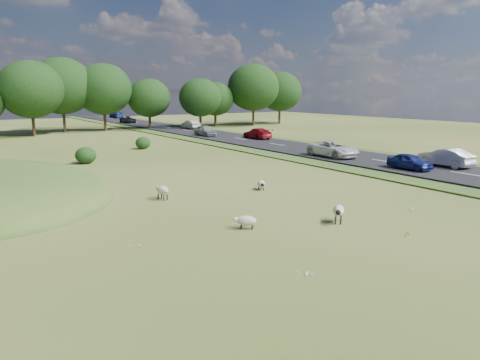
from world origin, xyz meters
The scene contains 16 objects.
ground centered at (0.00, 20.00, 0.00)m, with size 160.00×160.00×0.00m, color #3F5A1C.
road centered at (20.00, 30.00, 0.12)m, with size 8.00×150.00×0.25m, color black.
treeline centered at (-1.06, 55.44, 6.57)m, with size 96.28×14.66×11.70m.
shrubs centered at (-2.67, 26.75, 0.70)m, with size 22.47×9.35×1.51m.
sheep_0 centered at (2.79, -3.81, 0.62)m, with size 1.16×1.14×0.90m.
sheep_1 centered at (-2.52, 5.61, 0.60)m, with size 0.70×1.23×0.86m.
sheep_2 centered at (-1.64, -2.23, 0.41)m, with size 1.08×1.02×0.65m.
sheep_3 centered at (4.14, 4.74, 0.39)m, with size 0.79×1.12×0.63m.
car_0 centered at (21.90, 89.68, 1.00)m, with size 2.09×5.14×1.49m, color navy.
car_1 centered at (21.90, 50.49, 0.97)m, with size 1.53×4.38×1.44m, color #A8AAB0.
car_2 centered at (18.10, 70.58, 0.90)m, with size 2.15×4.66×1.29m, color black.
car_3 centered at (21.90, 3.30, 1.01)m, with size 1.61×4.61×1.52m, color silver.
car_4 centered at (18.10, 38.38, 0.99)m, with size 1.76×4.37×1.49m, color #95979C.
car_5 centered at (21.90, 30.95, 0.95)m, with size 1.96×4.82×1.40m, color maroon.
car_6 centered at (18.10, 12.66, 1.01)m, with size 2.51×5.45×1.52m, color white.
car_7 centered at (18.10, 3.89, 0.89)m, with size 1.51×3.76×1.28m, color navy.
Camera 1 is at (-13.34, -20.05, 6.42)m, focal length 35.00 mm.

